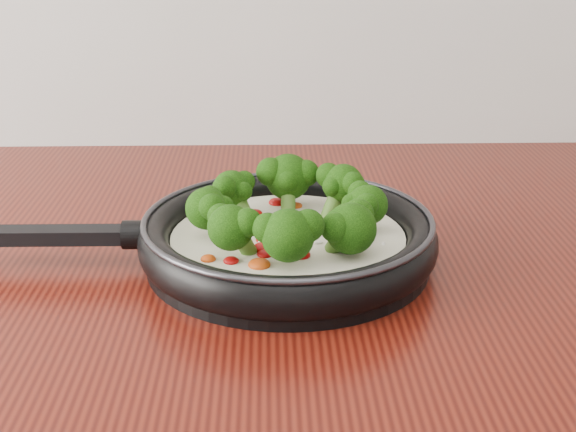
{
  "coord_description": "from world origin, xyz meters",
  "views": [
    {
      "loc": [
        -0.13,
        0.36,
        1.23
      ],
      "look_at": [
        -0.11,
        1.07,
        0.95
      ],
      "focal_mm": 49.03,
      "sensor_mm": 36.0,
      "label": 1
    }
  ],
  "objects": [
    {
      "name": "skillet",
      "position": [
        -0.11,
        1.07,
        0.93
      ],
      "size": [
        0.46,
        0.3,
        0.09
      ],
      "color": "black",
      "rests_on": "counter"
    }
  ]
}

